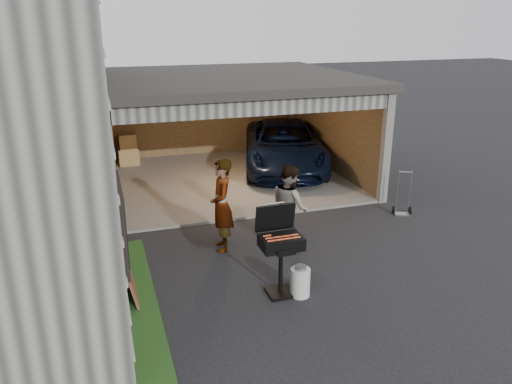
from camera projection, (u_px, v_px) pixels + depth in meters
ground at (286, 301)px, 8.06m from camera, size 80.00×80.00×0.00m
groundcover_strip at (154, 367)px, 6.50m from camera, size 0.50×8.00×0.06m
garage at (225, 112)px, 13.76m from camera, size 6.80×6.30×2.90m
minivan at (284, 147)px, 14.78m from camera, size 3.61×5.36×1.37m
woman at (222, 205)px, 9.59m from camera, size 0.52×0.72×1.83m
man at (290, 206)px, 9.76m from camera, size 0.69×0.86×1.68m
bbq_grill at (280, 244)px, 8.02m from camera, size 0.67×0.59×1.49m
propane_tank at (300, 282)px, 8.16m from camera, size 0.37×0.37×0.48m
plywood_panel at (128, 271)px, 7.95m from camera, size 0.26×0.92×1.01m
hand_truck at (402, 206)px, 11.56m from camera, size 0.47×0.44×1.03m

